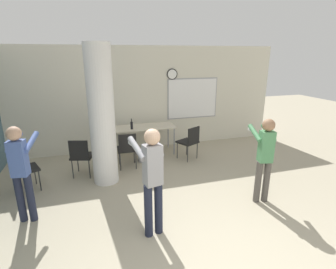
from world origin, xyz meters
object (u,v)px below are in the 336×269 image
Objects in this scene: chair_by_left_wall at (21,167)px; person_playing_front at (152,174)px; chair_table_left at (127,148)px; chair_near_pillar at (81,155)px; person_playing_side at (265,154)px; chair_table_right at (190,140)px; bottle_on_table at (132,125)px; folding_table at (143,129)px; person_watching_back at (21,167)px.

chair_by_left_wall is 2.91m from person_playing_front.
chair_table_left is at bearing 13.48° from chair_by_left_wall.
person_playing_front is (1.02, -2.30, 0.45)m from chair_near_pillar.
person_playing_side is (4.21, -1.63, 0.40)m from chair_by_left_wall.
person_playing_side reaches higher than chair_table_right.
person_playing_front reaches higher than bottle_on_table.
folding_table is at bearing 80.44° from person_playing_front.
chair_table_right is (2.59, 0.23, 0.00)m from chair_near_pillar.
person_playing_side is at bearing -32.48° from chair_near_pillar.
person_watching_back is at bearing 171.45° from person_playing_side.
chair_by_left_wall is 1.00× the size of chair_table_left.
chair_near_pillar is (-1.57, -0.94, -0.20)m from folding_table.
person_playing_front is at bearing -171.37° from person_playing_side.
folding_table is 1.89× the size of chair_table_right.
folding_table is at bearing 24.24° from bottle_on_table.
chair_near_pillar is 0.55× the size of person_watching_back.
folding_table is 1.06× the size of person_playing_side.
chair_near_pillar is at bearing -174.89° from chair_table_right.
chair_table_left is 0.56× the size of person_playing_side.
chair_table_left is 0.53× the size of person_playing_front.
bottle_on_table reaches higher than chair_by_left_wall.
chair_near_pillar is at bearing -147.32° from bottle_on_table.
chair_by_left_wall and chair_table_left have the same top height.
person_playing_side reaches higher than chair_near_pillar.
person_playing_front is (0.01, -2.46, 0.45)m from chair_table_left.
chair_table_right is at bearing -34.73° from folding_table.
chair_by_left_wall is 4.54m from person_playing_side.
chair_near_pillar is at bearing 59.17° from person_watching_back.
bottle_on_table is 0.17× the size of person_playing_side.
bottle_on_table is 3.01m from person_watching_back.
chair_table_left is 0.55× the size of person_watching_back.
person_watching_back reaches higher than bottle_on_table.
person_playing_front reaches higher than chair_by_left_wall.
chair_by_left_wall is 2.17m from chair_table_left.
chair_table_right is 1.00× the size of chair_table_left.
chair_table_right is at bearing 103.32° from person_playing_side.
chair_near_pillar is 2.56m from person_playing_front.
folding_table is at bearing 44.23° from person_watching_back.
chair_table_right is (1.35, -0.56, -0.35)m from bottle_on_table.
person_watching_back is (-0.83, -1.39, 0.42)m from chair_near_pillar.
bottle_on_table is 0.77m from chair_table_left.
chair_by_left_wall and chair_table_right have the same top height.
folding_table is 1.04× the size of person_watching_back.
folding_table is 2.97m from chair_by_left_wall.
person_watching_back reaches higher than chair_near_pillar.
person_playing_front reaches higher than person_playing_side.
folding_table is 6.09× the size of bottle_on_table.
bottle_on_table is 2.63m from chair_by_left_wall.
chair_near_pillar and chair_table_right have the same top height.
bottle_on_table is 3.11m from person_playing_front.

